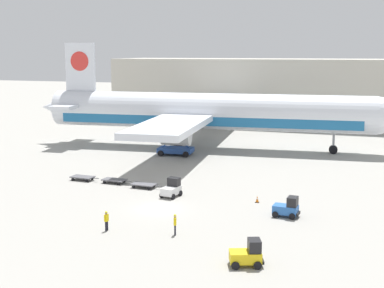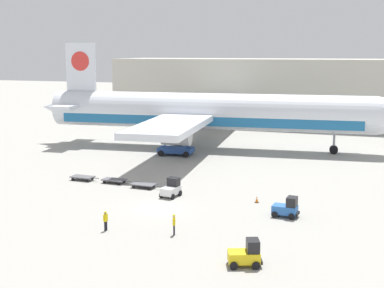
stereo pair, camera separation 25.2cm
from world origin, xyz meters
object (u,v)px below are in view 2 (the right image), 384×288
baggage_tug_far (246,254)px  ground_crew_far (106,219)px  airplane_main (203,113)px  baggage_tug_mid (287,208)px  traffic_cone_near (257,199)px  baggage_dolly_second (114,180)px  scissor_lift_loader (176,142)px  baggage_tug_foreground (171,189)px  baggage_dolly_third (144,185)px  ground_crew_near (174,223)px  baggage_dolly_lead (83,177)px

baggage_tug_far → ground_crew_far: (-13.46, 3.68, 0.17)m
airplane_main → baggage_tug_far: (17.65, -45.15, -4.96)m
airplane_main → baggage_tug_mid: bearing=-65.5°
traffic_cone_near → baggage_dolly_second: bearing=171.3°
scissor_lift_loader → baggage_tug_foreground: (7.82, -22.32, -1.19)m
baggage_dolly_third → ground_crew_near: ground_crew_near is taller
baggage_tug_foreground → ground_crew_far: bearing=-177.7°
baggage_dolly_lead → baggage_dolly_second: (4.33, -0.07, 0.00)m
airplane_main → scissor_lift_loader: (-2.19, -6.78, -3.78)m
baggage_dolly_second → ground_crew_far: 17.33m
scissor_lift_loader → baggage_tug_foreground: scissor_lift_loader is taller
baggage_tug_mid → traffic_cone_near: 5.42m
baggage_dolly_third → ground_crew_far: (2.95, -14.81, 0.66)m
scissor_lift_loader → baggage_dolly_lead: size_ratio=1.46×
baggage_dolly_third → baggage_tug_far: bearing=-45.0°
ground_crew_near → baggage_tug_mid: bearing=-62.0°
ground_crew_far → traffic_cone_near: bearing=155.7°
airplane_main → baggage_dolly_third: size_ratio=15.52×
baggage_dolly_lead → traffic_cone_near: 22.42m
baggage_tug_mid → traffic_cone_near: size_ratio=3.57×
baggage_tug_mid → baggage_tug_far: 12.81m
scissor_lift_loader → ground_crew_far: 35.28m
baggage_tug_mid → ground_crew_near: (-8.33, -8.23, 0.23)m
airplane_main → baggage_dolly_second: airplane_main is taller
baggage_dolly_lead → traffic_cone_near: bearing=-3.8°
baggage_dolly_lead → ground_crew_far: 19.59m
airplane_main → baggage_tug_far: 48.73m
baggage_tug_far → baggage_dolly_second: (-20.66, 19.43, -0.49)m
baggage_dolly_second → baggage_tug_foreground: bearing=-18.0°
baggage_tug_mid → ground_crew_far: (-14.42, -9.10, 0.17)m
baggage_tug_mid → baggage_dolly_third: bearing=165.7°
baggage_tug_foreground → baggage_dolly_third: 5.05m
baggage_dolly_lead → traffic_cone_near: traffic_cone_near is taller
baggage_dolly_lead → ground_crew_near: 23.12m
baggage_tug_far → ground_crew_far: bearing=144.3°
baggage_tug_foreground → baggage_dolly_third: size_ratio=0.71×
baggage_dolly_lead → ground_crew_near: ground_crew_near is taller
airplane_main → baggage_dolly_third: 27.24m
baggage_tug_foreground → ground_crew_far: (-1.44, -12.37, 0.17)m
baggage_tug_foreground → baggage_dolly_lead: bearing=84.1°
baggage_dolly_lead → baggage_dolly_third: bearing=-3.3°
baggage_tug_far → baggage_dolly_third: bearing=111.2°
baggage_tug_far → baggage_dolly_third: size_ratio=0.74×
baggage_tug_mid → baggage_dolly_third: (-17.37, 5.72, -0.49)m
baggage_tug_far → baggage_dolly_third: (-16.41, 18.49, -0.49)m
baggage_dolly_second → ground_crew_near: size_ratio=2.02×
baggage_tug_foreground → scissor_lift_loader: bearing=28.3°
baggage_dolly_lead → baggage_dolly_second: 4.33m
scissor_lift_loader → baggage_tug_foreground: 23.68m
ground_crew_near → baggage_dolly_third: bearing=16.3°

